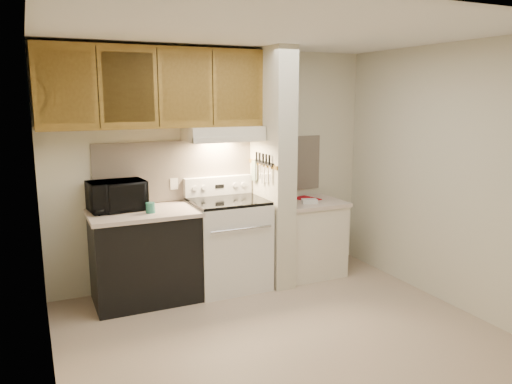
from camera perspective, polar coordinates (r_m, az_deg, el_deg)
floor at (r=4.50m, az=2.53°, el=-15.62°), size 3.60×3.60×0.00m
ceiling at (r=4.05m, az=2.84°, el=17.89°), size 3.60×3.60×0.00m
wall_back at (r=5.45m, az=-4.59°, el=2.90°), size 3.60×2.50×0.02m
wall_left at (r=3.65m, az=-23.33°, el=-1.96°), size 0.02×3.00×2.50m
wall_right at (r=5.16m, az=20.72°, el=1.77°), size 0.02×3.00×2.50m
backsplash at (r=5.44m, az=-4.55°, el=2.72°), size 2.60×0.02×0.63m
range_body at (r=5.31m, az=-3.17°, el=-6.05°), size 0.76×0.65×0.92m
oven_window at (r=5.01m, az=-1.83°, el=-6.58°), size 0.50×0.01×0.30m
oven_handle at (r=4.92m, az=-1.68°, el=-4.26°), size 0.65×0.02×0.02m
cooktop at (r=5.19m, az=-3.22°, el=-1.03°), size 0.74×0.64×0.03m
range_backguard at (r=5.43m, az=-4.34°, el=0.73°), size 0.76×0.08×0.20m
range_display at (r=5.39m, az=-4.19°, el=0.65°), size 0.10×0.01×0.04m
range_knob_left_outer at (r=5.30m, az=-7.01°, el=0.42°), size 0.05×0.02×0.05m
range_knob_left_inner at (r=5.33m, az=-5.99°, el=0.50°), size 0.05×0.02×0.05m
range_knob_right_inner at (r=5.45m, az=-2.40°, el=0.79°), size 0.05×0.02×0.05m
range_knob_right_outer at (r=5.49m, az=-1.44°, el=0.87°), size 0.05×0.02×0.05m
dishwasher_front at (r=5.08m, az=-12.55°, el=-7.37°), size 1.00×0.63×0.87m
left_countertop at (r=4.96m, az=-12.77°, el=-2.37°), size 1.04×0.67×0.04m
spoon_rest at (r=5.14m, az=-13.80°, el=-1.66°), size 0.21×0.11×0.01m
teal_jar at (r=4.86m, az=-11.98°, el=-1.77°), size 0.09×0.09×0.10m
outlet at (r=5.31m, az=-9.34°, el=0.93°), size 0.08×0.01×0.12m
microwave at (r=5.02m, az=-15.63°, el=-0.41°), size 0.56×0.41×0.29m
partition_pillar at (r=5.33m, az=1.87°, el=2.75°), size 0.22×0.70×2.50m
pillar_trim at (r=5.28m, az=0.74°, el=3.21°), size 0.01×0.70×0.04m
knife_strip at (r=5.23m, az=0.92°, el=3.36°), size 0.02×0.42×0.04m
knife_blade_a at (r=5.08m, az=1.62°, el=2.00°), size 0.01×0.03×0.16m
knife_handle_a at (r=5.08m, az=1.53°, el=3.71°), size 0.02×0.02×0.10m
knife_blade_b at (r=5.17m, az=1.14°, el=2.05°), size 0.01×0.04×0.18m
knife_handle_b at (r=5.14m, az=1.17°, el=3.80°), size 0.02×0.02×0.10m
knife_blade_c at (r=5.25m, az=0.73°, el=2.07°), size 0.01×0.04×0.20m
knife_handle_c at (r=5.21m, az=0.82°, el=3.89°), size 0.02×0.02×0.10m
knife_blade_d at (r=5.30m, az=0.45°, el=2.38°), size 0.01×0.04×0.16m
knife_handle_d at (r=5.28m, az=0.44°, el=3.99°), size 0.02×0.02×0.10m
knife_blade_e at (r=5.39m, az=0.01°, el=2.41°), size 0.01×0.04×0.18m
knife_handle_e at (r=5.36m, az=0.06°, el=4.09°), size 0.02×0.02×0.10m
oven_mitt at (r=5.43m, az=-0.18°, el=2.45°), size 0.03×0.09×0.22m
right_cab_base at (r=5.73m, az=5.95°, el=-5.39°), size 0.70×0.60×0.81m
right_countertop at (r=5.62m, az=6.04°, el=-1.23°), size 0.74×0.64×0.04m
red_folder at (r=5.72m, az=5.84°, el=-0.76°), size 0.27×0.32×0.01m
white_box at (r=5.51m, az=6.13°, el=-1.04°), size 0.19×0.16×0.04m
range_hood at (r=5.21m, az=-3.81°, el=6.68°), size 0.78×0.44×0.15m
hood_lip at (r=5.01m, az=-2.95°, el=6.01°), size 0.78×0.04×0.06m
upper_cabinets at (r=5.03m, az=-11.58°, el=11.59°), size 2.18×0.33×0.77m
cab_door_a at (r=4.75m, az=-20.95°, el=11.15°), size 0.46×0.01×0.63m
cab_gap_a at (r=4.78m, az=-17.62°, el=11.35°), size 0.01×0.01×0.73m
cab_door_b at (r=4.82m, az=-14.35°, el=11.51°), size 0.46×0.01×0.63m
cab_gap_b at (r=4.88m, az=-11.14°, el=11.63°), size 0.01×0.01×0.73m
cab_door_c at (r=4.95m, az=-8.01°, el=11.71°), size 0.46×0.01×0.63m
cab_gap_c at (r=5.03m, az=-4.97°, el=11.76°), size 0.01×0.01×0.73m
cab_door_d at (r=5.13m, az=-2.05°, el=11.78°), size 0.46×0.01×0.63m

